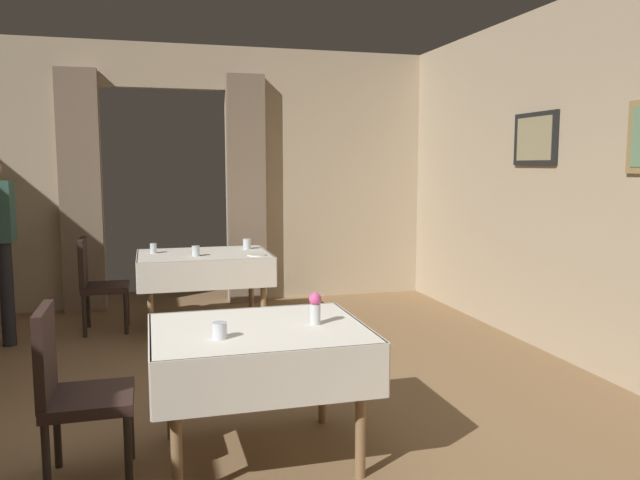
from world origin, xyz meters
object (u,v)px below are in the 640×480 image
(dining_table_mid, at_px, (259,345))
(chair_far_left, at_px, (96,280))
(flower_vase_mid, at_px, (315,307))
(glass_far_d, at_px, (247,244))
(dining_table_far, at_px, (204,263))
(plate_far_b, at_px, (257,255))
(glass_far_c, at_px, (153,248))
(glass_mid_b, at_px, (220,330))
(glass_far_a, at_px, (196,251))
(chair_mid_left, at_px, (72,386))

(dining_table_mid, xyz_separation_m, chair_far_left, (-1.08, 3.08, -0.13))
(chair_far_left, bearing_deg, dining_table_mid, -70.69)
(flower_vase_mid, bearing_deg, chair_far_left, 114.22)
(glass_far_d, bearing_deg, dining_table_far, -156.77)
(chair_far_left, bearing_deg, plate_far_b, -13.53)
(chair_far_left, xyz_separation_m, glass_far_c, (0.55, 0.07, 0.29))
(glass_mid_b, relative_size, glass_far_d, 0.78)
(flower_vase_mid, relative_size, plate_far_b, 0.98)
(dining_table_mid, distance_m, glass_mid_b, 0.32)
(dining_table_mid, distance_m, glass_far_c, 3.20)
(glass_far_a, xyz_separation_m, plate_far_b, (0.58, -0.12, -0.05))
(flower_vase_mid, relative_size, glass_far_d, 1.64)
(dining_table_far, distance_m, chair_far_left, 1.05)
(glass_far_d, bearing_deg, glass_far_c, -176.44)
(dining_table_mid, relative_size, glass_far_d, 10.70)
(chair_far_left, bearing_deg, glass_far_c, 7.53)
(dining_table_mid, height_order, chair_far_left, chair_far_left)
(dining_table_far, bearing_deg, plate_far_b, -31.31)
(chair_mid_left, xyz_separation_m, flower_vase_mid, (1.29, -0.00, 0.33))
(chair_far_left, distance_m, glass_far_c, 0.62)
(chair_mid_left, distance_m, glass_far_d, 3.54)
(dining_table_mid, relative_size, glass_far_a, 11.48)
(glass_far_d, bearing_deg, glass_mid_b, -101.04)
(dining_table_far, xyz_separation_m, chair_far_left, (-1.04, 0.07, -0.14))
(glass_far_d, bearing_deg, chair_mid_left, -113.46)
(plate_far_b, bearing_deg, glass_far_a, 168.45)
(glass_far_c, distance_m, glass_far_d, 0.96)
(chair_mid_left, xyz_separation_m, glass_far_d, (1.40, 3.23, 0.29))
(dining_table_mid, height_order, dining_table_far, same)
(dining_table_mid, height_order, chair_mid_left, chair_mid_left)
(chair_mid_left, bearing_deg, chair_far_left, 91.95)
(flower_vase_mid, distance_m, glass_far_d, 3.24)
(flower_vase_mid, xyz_separation_m, glass_far_d, (0.11, 3.24, -0.04))
(dining_table_mid, xyz_separation_m, glass_far_d, (0.43, 3.21, 0.16))
(glass_mid_b, bearing_deg, glass_far_a, 88.10)
(dining_table_mid, relative_size, flower_vase_mid, 6.53)
(chair_mid_left, height_order, glass_far_d, chair_mid_left)
(plate_far_b, relative_size, glass_far_d, 1.68)
(plate_far_b, bearing_deg, flower_vase_mid, -92.81)
(chair_far_left, height_order, glass_far_c, chair_far_left)
(dining_table_far, distance_m, glass_far_d, 0.53)
(dining_table_mid, xyz_separation_m, plate_far_b, (0.45, 2.71, 0.11))
(chair_mid_left, relative_size, glass_far_c, 9.23)
(plate_far_b, bearing_deg, glass_far_d, 92.65)
(glass_far_a, bearing_deg, chair_mid_left, -106.46)
(dining_table_far, bearing_deg, glass_mid_b, -93.43)
(glass_far_a, height_order, plate_far_b, glass_far_a)
(flower_vase_mid, height_order, glass_far_c, flower_vase_mid)
(dining_table_far, xyz_separation_m, glass_mid_b, (-0.19, -3.18, 0.14))
(dining_table_far, relative_size, glass_far_d, 11.90)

